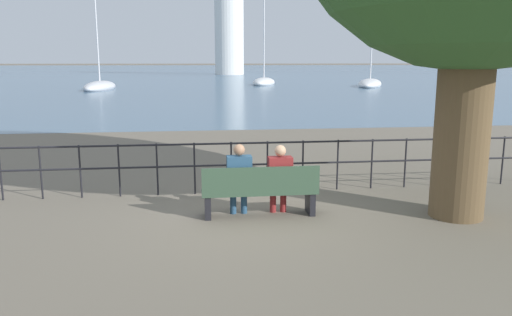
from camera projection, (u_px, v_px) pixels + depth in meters
ground_plane at (260, 215)px, 8.70m from camera, size 1000.00×1000.00×0.00m
harbor_water at (195, 69)px, 165.38m from camera, size 600.00×300.00×0.01m
park_bench at (260, 192)px, 8.55m from camera, size 2.00×0.45×0.90m
seated_person_left at (239, 177)px, 8.53m from camera, size 0.42×0.35×1.27m
seated_person_right at (280, 177)px, 8.62m from camera, size 0.41×0.35×1.24m
promenade_railing at (249, 159)px, 10.09m from camera, size 12.58×0.04×1.05m
sailboat_0 at (100, 87)px, 46.44m from camera, size 2.90×7.78×9.09m
sailboat_1 at (370, 84)px, 52.54m from camera, size 5.61×8.87×7.61m
sailboat_3 at (264, 82)px, 55.90m from camera, size 4.05×6.50×11.26m
harbor_lighthouse at (229, 13)px, 96.05m from camera, size 5.63×5.63×25.15m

